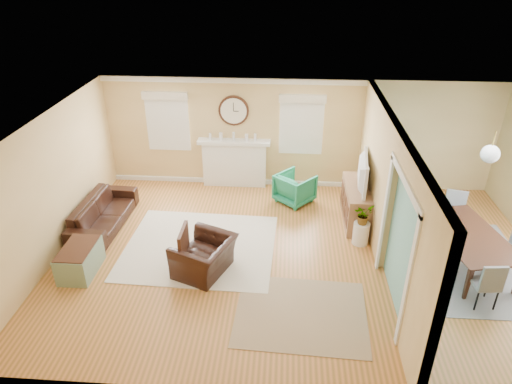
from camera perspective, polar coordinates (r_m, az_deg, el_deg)
floor at (r=8.68m, az=5.19°, el=-8.12°), size 9.00×9.00×0.00m
wall_back at (r=10.71m, az=5.35°, el=7.17°), size 9.00×0.02×2.60m
wall_front at (r=5.54m, az=6.07°, el=-15.69°), size 9.00×0.02×2.60m
wall_left at (r=9.02m, az=-24.30°, el=0.45°), size 0.02×6.00×2.60m
ceiling at (r=7.44m, az=6.05°, el=8.22°), size 9.00×6.00×0.02m
partition at (r=8.39m, az=15.94°, el=0.35°), size 0.17×6.00×2.60m
fireplace at (r=10.93m, az=-2.71°, el=3.73°), size 1.70×0.30×1.17m
wall_clock at (r=10.56m, az=-2.81°, el=10.13°), size 0.70×0.07×0.70m
window_left at (r=10.89m, az=-11.02°, el=9.15°), size 1.05×0.13×1.42m
window_right at (r=10.54m, az=5.71°, el=8.89°), size 1.05×0.13×1.42m
pendant at (r=8.26m, az=27.22°, el=4.25°), size 0.30×0.30×0.55m
rug_cream at (r=8.98m, az=-7.02°, el=-6.79°), size 2.93×2.57×0.02m
rug_jute at (r=7.52m, az=5.63°, el=-14.85°), size 2.13×1.78×0.01m
rug_grey at (r=9.27m, az=24.42°, el=-8.22°), size 2.28×2.85×0.01m
sofa at (r=9.93m, az=-18.53°, el=-2.50°), size 0.86×2.05×0.59m
eames_chair at (r=8.16m, az=-6.47°, el=-8.01°), size 1.20×1.27×0.66m
green_chair at (r=10.31m, az=4.88°, el=0.49°), size 1.04×1.05×0.68m
trunk at (r=8.72m, az=-21.16°, el=-7.90°), size 0.55×0.90×0.52m
credenza at (r=9.76m, az=12.38°, el=-1.44°), size 0.49×1.44×0.80m
tv at (r=9.42m, az=12.73°, el=2.47°), size 0.29×1.19×0.68m
garden_stool at (r=9.13m, az=12.97°, el=-5.04°), size 0.31×0.31×0.46m
potted_plant at (r=8.91m, az=13.27°, el=-2.73°), size 0.47×0.47×0.40m
dining_table at (r=9.09m, az=24.84°, el=-6.52°), size 1.45×2.11×0.68m
dining_chair_n at (r=9.84m, az=23.58°, el=-2.20°), size 0.48×0.48×0.90m
dining_chair_s at (r=8.19m, az=26.84°, el=-9.66°), size 0.42×0.42×0.87m
dining_chair_w at (r=8.80m, az=21.11°, el=-5.37°), size 0.48×0.48×0.91m
dining_chair_e at (r=9.20m, az=28.99°, el=-5.82°), size 0.45×0.45×0.89m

